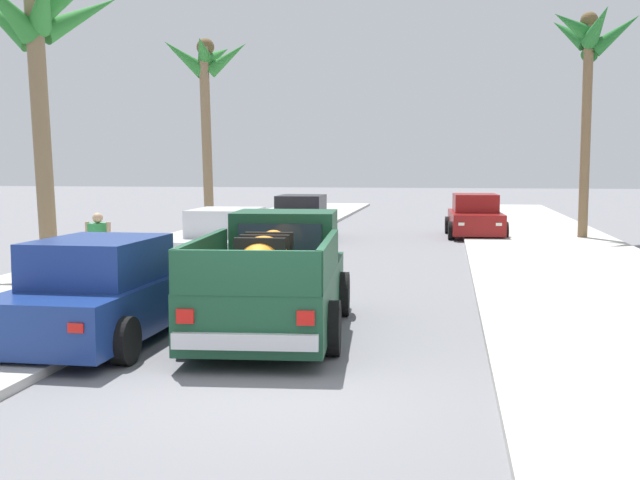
{
  "coord_description": "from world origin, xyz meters",
  "views": [
    {
      "loc": [
        2.14,
        -9.0,
        2.62
      ],
      "look_at": [
        -0.2,
        5.86,
        1.2
      ],
      "focal_mm": 45.53,
      "sensor_mm": 36.0,
      "label": 1
    }
  ],
  "objects_px": {
    "pickup_truck": "(275,280)",
    "palm_tree_right_mid": "(39,35)",
    "car_left_near": "(301,219)",
    "car_right_near": "(102,294)",
    "pedestrian": "(98,245)",
    "car_right_mid": "(227,242)",
    "palm_tree_right_fore": "(204,76)",
    "car_left_mid": "(475,217)",
    "palm_tree_left_mid": "(590,51)"
  },
  "relations": [
    {
      "from": "car_left_near",
      "to": "car_right_near",
      "type": "xyz_separation_m",
      "value": [
        -0.01,
        -16.37,
        0.0
      ]
    },
    {
      "from": "car_left_near",
      "to": "palm_tree_left_mid",
      "type": "relative_size",
      "value": 0.56
    },
    {
      "from": "palm_tree_left_mid",
      "to": "palm_tree_right_mid",
      "type": "xyz_separation_m",
      "value": [
        -13.74,
        -11.16,
        -0.83
      ]
    },
    {
      "from": "car_right_near",
      "to": "car_right_mid",
      "type": "bearing_deg",
      "value": 92.01
    },
    {
      "from": "car_left_mid",
      "to": "car_right_mid",
      "type": "height_order",
      "value": "same"
    },
    {
      "from": "car_left_near",
      "to": "pedestrian",
      "type": "height_order",
      "value": "pedestrian"
    },
    {
      "from": "car_left_mid",
      "to": "car_right_mid",
      "type": "relative_size",
      "value": 1.01
    },
    {
      "from": "palm_tree_left_mid",
      "to": "palm_tree_right_mid",
      "type": "distance_m",
      "value": 17.72
    },
    {
      "from": "palm_tree_left_mid",
      "to": "car_left_near",
      "type": "bearing_deg",
      "value": -174.1
    },
    {
      "from": "palm_tree_right_mid",
      "to": "car_left_near",
      "type": "bearing_deg",
      "value": 67.93
    },
    {
      "from": "pickup_truck",
      "to": "car_left_mid",
      "type": "relative_size",
      "value": 1.24
    },
    {
      "from": "pickup_truck",
      "to": "pedestrian",
      "type": "distance_m",
      "value": 6.0
    },
    {
      "from": "car_left_near",
      "to": "car_right_mid",
      "type": "height_order",
      "value": "same"
    },
    {
      "from": "pickup_truck",
      "to": "palm_tree_left_mid",
      "type": "bearing_deg",
      "value": 65.85
    },
    {
      "from": "pedestrian",
      "to": "car_right_mid",
      "type": "bearing_deg",
      "value": 55.59
    },
    {
      "from": "pickup_truck",
      "to": "car_right_mid",
      "type": "xyz_separation_m",
      "value": [
        -2.63,
        6.73,
        -0.1
      ]
    },
    {
      "from": "palm_tree_right_mid",
      "to": "palm_tree_right_fore",
      "type": "bearing_deg",
      "value": 90.24
    },
    {
      "from": "car_right_near",
      "to": "palm_tree_right_fore",
      "type": "relative_size",
      "value": 0.58
    },
    {
      "from": "car_left_near",
      "to": "palm_tree_right_fore",
      "type": "height_order",
      "value": "palm_tree_right_fore"
    },
    {
      "from": "car_left_mid",
      "to": "palm_tree_right_mid",
      "type": "xyz_separation_m",
      "value": [
        -10.11,
        -12.24,
        4.8
      ]
    },
    {
      "from": "car_right_mid",
      "to": "car_right_near",
      "type": "bearing_deg",
      "value": -87.99
    },
    {
      "from": "car_left_near",
      "to": "palm_tree_right_mid",
      "type": "distance_m",
      "value": 11.97
    },
    {
      "from": "car_right_near",
      "to": "car_left_mid",
      "type": "bearing_deg",
      "value": 71.99
    },
    {
      "from": "palm_tree_right_fore",
      "to": "pedestrian",
      "type": "bearing_deg",
      "value": -82.23
    },
    {
      "from": "car_left_near",
      "to": "car_right_near",
      "type": "relative_size",
      "value": 1.0
    },
    {
      "from": "pickup_truck",
      "to": "palm_tree_right_mid",
      "type": "height_order",
      "value": "palm_tree_right_mid"
    },
    {
      "from": "car_right_near",
      "to": "pedestrian",
      "type": "xyz_separation_m",
      "value": [
        -2.27,
        4.95,
        0.2
      ]
    },
    {
      "from": "car_right_mid",
      "to": "palm_tree_left_mid",
      "type": "relative_size",
      "value": 0.56
    },
    {
      "from": "car_left_near",
      "to": "pedestrian",
      "type": "distance_m",
      "value": 11.65
    },
    {
      "from": "car_right_mid",
      "to": "palm_tree_right_fore",
      "type": "relative_size",
      "value": 0.58
    },
    {
      "from": "car_left_near",
      "to": "palm_tree_right_mid",
      "type": "xyz_separation_m",
      "value": [
        -4.12,
        -10.16,
        4.8
      ]
    },
    {
      "from": "palm_tree_right_fore",
      "to": "palm_tree_right_mid",
      "type": "distance_m",
      "value": 12.64
    },
    {
      "from": "pickup_truck",
      "to": "palm_tree_right_fore",
      "type": "bearing_deg",
      "value": 110.23
    },
    {
      "from": "pickup_truck",
      "to": "palm_tree_right_mid",
      "type": "relative_size",
      "value": 0.78
    },
    {
      "from": "car_left_near",
      "to": "car_right_near",
      "type": "distance_m",
      "value": 16.37
    },
    {
      "from": "pickup_truck",
      "to": "palm_tree_right_fore",
      "type": "distance_m",
      "value": 19.55
    },
    {
      "from": "car_left_mid",
      "to": "palm_tree_left_mid",
      "type": "bearing_deg",
      "value": -16.59
    },
    {
      "from": "pickup_truck",
      "to": "car_left_mid",
      "type": "xyz_separation_m",
      "value": [
        3.64,
        17.31,
        -0.1
      ]
    },
    {
      "from": "palm_tree_left_mid",
      "to": "palm_tree_right_fore",
      "type": "bearing_deg",
      "value": 173.89
    },
    {
      "from": "car_right_near",
      "to": "palm_tree_right_fore",
      "type": "height_order",
      "value": "palm_tree_right_fore"
    },
    {
      "from": "pickup_truck",
      "to": "pedestrian",
      "type": "height_order",
      "value": "pickup_truck"
    },
    {
      "from": "car_right_near",
      "to": "pedestrian",
      "type": "distance_m",
      "value": 5.45
    },
    {
      "from": "palm_tree_left_mid",
      "to": "car_right_mid",
      "type": "bearing_deg",
      "value": -136.2
    },
    {
      "from": "car_right_near",
      "to": "palm_tree_right_mid",
      "type": "height_order",
      "value": "palm_tree_right_mid"
    },
    {
      "from": "car_left_near",
      "to": "car_right_mid",
      "type": "relative_size",
      "value": 1.0
    },
    {
      "from": "car_right_mid",
      "to": "pedestrian",
      "type": "height_order",
      "value": "pedestrian"
    },
    {
      "from": "palm_tree_right_fore",
      "to": "car_right_mid",
      "type": "bearing_deg",
      "value": -70.49
    },
    {
      "from": "car_right_mid",
      "to": "palm_tree_right_fore",
      "type": "height_order",
      "value": "palm_tree_right_fore"
    },
    {
      "from": "pedestrian",
      "to": "palm_tree_right_fore",
      "type": "bearing_deg",
      "value": 97.77
    },
    {
      "from": "car_left_mid",
      "to": "pedestrian",
      "type": "bearing_deg",
      "value": -121.49
    }
  ]
}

